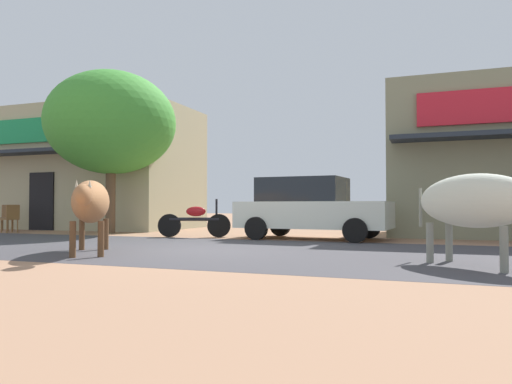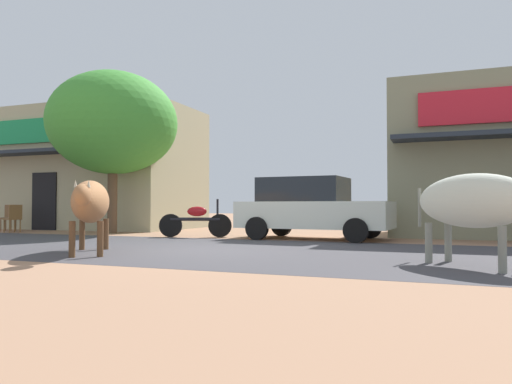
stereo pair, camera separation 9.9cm
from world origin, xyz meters
The scene contains 10 objects.
ground centered at (0.00, 0.00, 0.00)m, with size 80.00×80.00×0.00m, color #A17558.
asphalt_road centered at (0.00, 0.00, 0.00)m, with size 72.00×5.81×0.00m, color #413F43.
storefront_left_cafe centered at (-8.46, 6.97, 2.35)m, with size 7.95×5.26×4.69m.
roadside_tree centered at (-5.38, 3.99, 3.56)m, with size 4.14×4.14×5.23m.
parked_hatchback_car centered at (1.27, 3.71, 0.84)m, with size 4.09×2.14×1.64m.
parked_motorcycle centered at (-1.95, 3.25, 0.48)m, with size 2.01×0.66×1.08m.
cow_near_brown centered at (-1.65, -1.53, 0.96)m, with size 1.96×2.56×1.37m.
cow_far_dark centered at (4.96, -1.17, 0.95)m, with size 2.13×2.00×1.37m.
cafe_chair_near_tree centered at (-8.66, 3.14, 0.51)m, with size 0.54×0.54×0.92m.
cafe_chair_by_doorway centered at (-9.65, 3.86, 0.51)m, with size 0.58×0.58×0.92m.
Camera 1 is at (4.34, -8.85, 0.90)m, focal length 33.66 mm.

